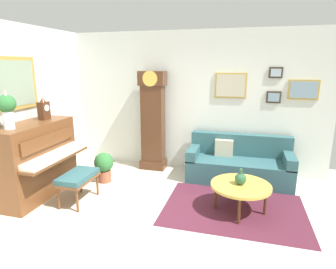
{
  "coord_description": "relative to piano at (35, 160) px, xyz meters",
  "views": [
    {
      "loc": [
        1.03,
        -3.27,
        2.15
      ],
      "look_at": [
        -0.19,
        1.22,
        0.98
      ],
      "focal_mm": 30.09,
      "sensor_mm": 36.0,
      "label": 1
    }
  ],
  "objects": [
    {
      "name": "mantel_clock",
      "position": [
        0.0,
        0.32,
        0.78
      ],
      "size": [
        0.13,
        0.18,
        0.38
      ],
      "color": "#4C2B19",
      "rests_on": "piano"
    },
    {
      "name": "area_rug",
      "position": [
        3.21,
        0.35,
        -0.62
      ],
      "size": [
        2.1,
        1.5,
        0.01
      ],
      "primitive_type": "cube",
      "color": "#4C1E2D",
      "rests_on": "ground_plane"
    },
    {
      "name": "potted_plant",
      "position": [
        0.81,
        0.79,
        -0.3
      ],
      "size": [
        0.36,
        0.36,
        0.56
      ],
      "color": "#935138",
      "rests_on": "ground_plane"
    },
    {
      "name": "grandfather_clock",
      "position": [
        1.47,
        1.72,
        0.34
      ],
      "size": [
        0.52,
        0.34,
        2.03
      ],
      "color": "#4C2B19",
      "rests_on": "ground_plane"
    },
    {
      "name": "green_jug",
      "position": [
        3.28,
        0.32,
        -0.1
      ],
      "size": [
        0.17,
        0.17,
        0.24
      ],
      "color": "#234C33",
      "rests_on": "coffee_table"
    },
    {
      "name": "piano",
      "position": [
        0.0,
        0.0,
        0.0
      ],
      "size": [
        0.87,
        1.44,
        1.24
      ],
      "color": "brown",
      "rests_on": "ground_plane"
    },
    {
      "name": "piano_bench",
      "position": [
        0.8,
        -0.04,
        -0.22
      ],
      "size": [
        0.42,
        0.7,
        0.48
      ],
      "color": "brown",
      "rests_on": "ground_plane"
    },
    {
      "name": "couch",
      "position": [
        3.23,
        1.56,
        -0.31
      ],
      "size": [
        1.9,
        0.8,
        0.84
      ],
      "color": "#2D565B",
      "rests_on": "ground_plane"
    },
    {
      "name": "ground_plane",
      "position": [
        2.23,
        -0.39,
        -0.67
      ],
      "size": [
        6.4,
        6.0,
        0.1
      ],
      "primitive_type": "cube",
      "color": "beige"
    },
    {
      "name": "wall_back",
      "position": [
        2.25,
        2.01,
        0.78
      ],
      "size": [
        5.3,
        0.13,
        2.8
      ],
      "color": "silver",
      "rests_on": "ground_plane"
    },
    {
      "name": "flower_vase",
      "position": [
        0.0,
        -0.43,
        0.93
      ],
      "size": [
        0.26,
        0.26,
        0.58
      ],
      "color": "silver",
      "rests_on": "piano"
    },
    {
      "name": "coffee_table",
      "position": [
        3.29,
        0.31,
        -0.22
      ],
      "size": [
        0.88,
        0.88,
        0.44
      ],
      "color": "gold",
      "rests_on": "ground_plane"
    }
  ]
}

